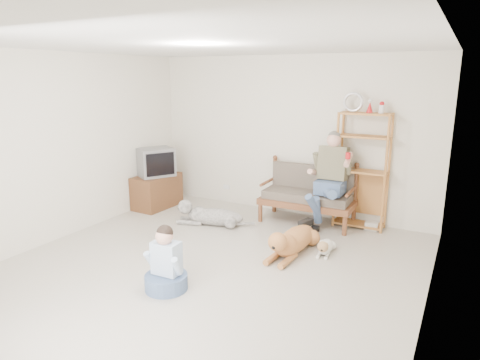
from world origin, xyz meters
The scene contains 16 objects.
floor centered at (0.00, 0.00, 0.00)m, with size 5.50×5.50×0.00m, color beige.
ceiling centered at (0.00, 0.00, 2.70)m, with size 5.50×5.50×0.00m, color white.
wall_back centered at (0.00, 2.75, 1.35)m, with size 5.00×5.00×0.00m, color silver.
wall_left centered at (-2.50, 0.00, 1.35)m, with size 5.50×5.50×0.00m, color silver.
wall_right centered at (2.50, 0.00, 1.35)m, with size 5.50×5.50×0.00m, color silver.
loveseat centered at (0.50, 2.41, 0.49)m, with size 1.51×0.73×0.95m.
man centered at (0.85, 2.18, 0.70)m, with size 0.58×0.83×1.35m.
etagere centered at (1.30, 2.55, 0.93)m, with size 0.81×0.35×2.12m.
book_stack centered at (1.52, 2.50, 0.06)m, with size 0.19×0.14×0.12m, color white.
tv_stand centered at (-2.23, 1.86, 0.30)m, with size 0.54×0.92×0.60m.
crt_tv centered at (-2.19, 1.84, 0.85)m, with size 0.72×0.76×0.50m.
wall_outlet centered at (-1.25, 2.73, 0.30)m, with size 0.12×0.02×0.08m, color silver.
golden_retriever centered at (0.75, 1.04, 0.18)m, with size 0.41×1.44×0.44m.
shaggy_dog centered at (-0.87, 1.49, 0.16)m, with size 1.29×0.56×0.40m.
terrier centered at (1.16, 1.24, 0.10)m, with size 0.23×0.63×0.23m.
child centered at (-0.13, -0.57, 0.27)m, with size 0.48×0.48×0.77m.
Camera 1 is at (2.70, -4.07, 2.36)m, focal length 32.00 mm.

